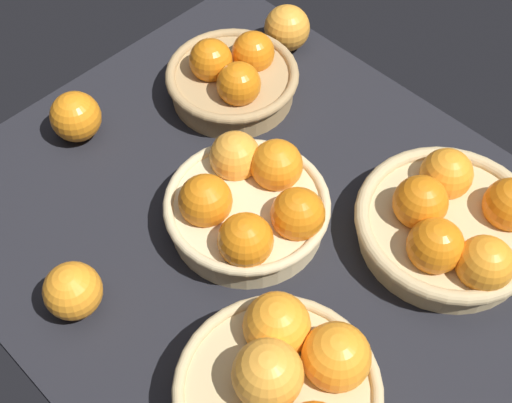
% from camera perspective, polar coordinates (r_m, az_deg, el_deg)
% --- Properties ---
extents(market_tray, '(0.84, 0.72, 0.03)m').
position_cam_1_polar(market_tray, '(0.99, 0.22, -2.19)').
color(market_tray, black).
rests_on(market_tray, ground).
extents(basket_near_left, '(0.26, 0.26, 0.10)m').
position_cam_1_polar(basket_near_left, '(0.96, 15.84, -1.75)').
color(basket_near_left, tan).
rests_on(basket_near_left, market_tray).
extents(basket_far_left, '(0.24, 0.24, 0.13)m').
position_cam_1_polar(basket_far_left, '(0.80, 2.39, -15.17)').
color(basket_far_left, tan).
rests_on(basket_far_left, market_tray).
extents(basket_near_right, '(0.21, 0.21, 0.10)m').
position_cam_1_polar(basket_near_right, '(1.11, -1.92, 10.22)').
color(basket_near_right, tan).
rests_on(basket_near_right, market_tray).
extents(basket_center, '(0.23, 0.23, 0.10)m').
position_cam_1_polar(basket_center, '(0.94, -0.58, -0.23)').
color(basket_center, '#D3BC8C').
rests_on(basket_center, market_tray).
extents(loose_orange_front_gap, '(0.08, 0.08, 0.08)m').
position_cam_1_polar(loose_orange_front_gap, '(1.08, -14.68, 6.80)').
color(loose_orange_front_gap, orange).
rests_on(loose_orange_front_gap, market_tray).
extents(loose_orange_back_gap, '(0.08, 0.08, 0.08)m').
position_cam_1_polar(loose_orange_back_gap, '(1.20, 2.57, 14.13)').
color(loose_orange_back_gap, '#F49E33').
rests_on(loose_orange_back_gap, market_tray).
extents(loose_orange_side_gap, '(0.07, 0.07, 0.07)m').
position_cam_1_polar(loose_orange_side_gap, '(0.90, -14.90, -7.15)').
color(loose_orange_side_gap, orange).
rests_on(loose_orange_side_gap, market_tray).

